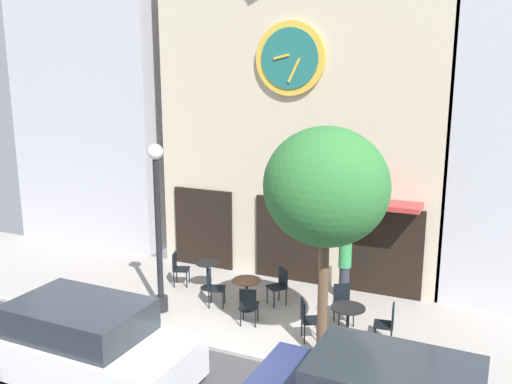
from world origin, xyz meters
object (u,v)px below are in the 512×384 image
cafe_chair_corner (249,303)px  cafe_chair_curbside (213,285)px  cafe_chair_facing_street (343,301)px  cafe_table_near_door (348,317)px  cafe_chair_left_end (388,322)px  cafe_chair_near_lamp (307,317)px  pedestrian_green (345,266)px  street_tree (326,188)px  cafe_table_center_left (247,289)px  street_lamp (158,229)px  cafe_chair_under_awning (178,266)px  parked_car_white (81,343)px  cafe_chair_mid_row (280,283)px  cafe_table_rightmost (208,271)px

cafe_chair_corner → cafe_chair_curbside: bearing=154.0°
cafe_chair_facing_street → cafe_table_near_door: bearing=-67.7°
cafe_chair_left_end → cafe_table_near_door: bearing=-171.5°
cafe_chair_near_lamp → pedestrian_green: bearing=86.7°
street_tree → cafe_table_center_left: street_tree is taller
cafe_table_center_left → cafe_chair_near_lamp: (1.82, -0.87, 0.00)m
street_lamp → cafe_chair_curbside: 1.97m
cafe_table_center_left → cafe_chair_left_end: 3.44m
cafe_chair_near_lamp → cafe_chair_under_awning: bearing=160.1°
pedestrian_green → parked_car_white: bearing=-121.1°
cafe_chair_under_awning → parked_car_white: (0.89, -4.69, 0.23)m
cafe_table_near_door → cafe_chair_left_end: size_ratio=0.84×
cafe_chair_near_lamp → cafe_chair_facing_street: size_ratio=1.00×
cafe_chair_left_end → cafe_chair_under_awning: (-5.73, 1.03, 0.00)m
cafe_table_near_door → cafe_chair_mid_row: bearing=150.4°
cafe_table_near_door → cafe_chair_curbside: (-3.43, 0.37, -0.01)m
cafe_table_center_left → parked_car_white: (-1.42, -4.06, 0.24)m
street_tree → cafe_chair_near_lamp: 3.08m
pedestrian_green → cafe_chair_near_lamp: bearing=-93.3°
street_lamp → cafe_table_center_left: size_ratio=5.36×
cafe_chair_curbside → cafe_chair_left_end: size_ratio=1.00×
cafe_chair_left_end → cafe_chair_near_lamp: bearing=-163.5°
street_lamp → cafe_table_rightmost: street_lamp is taller
street_lamp → cafe_table_rightmost: (0.34, 1.66, -1.57)m
cafe_chair_left_end → pedestrian_green: bearing=126.6°
street_tree → pedestrian_green: street_tree is taller
street_tree → cafe_chair_mid_row: size_ratio=5.15×
street_tree → street_lamp: bearing=171.5°
cafe_chair_under_awning → street_lamp: bearing=-72.6°
cafe_chair_facing_street → cafe_chair_under_awning: same height
cafe_table_rightmost → pedestrian_green: pedestrian_green is taller
street_lamp → street_tree: street_tree is taller
parked_car_white → cafe_chair_facing_street: bearing=49.3°
cafe_table_rightmost → cafe_chair_corner: size_ratio=0.80×
street_lamp → cafe_chair_near_lamp: (3.65, 0.04, -1.51)m
cafe_table_near_door → cafe_table_rightmost: bearing=162.8°
cafe_chair_mid_row → cafe_chair_corner: (-0.20, -1.37, 0.00)m
street_tree → cafe_table_rightmost: (-3.84, 2.29, -3.02)m
cafe_table_rightmost → cafe_chair_facing_street: bearing=-7.4°
pedestrian_green → cafe_chair_curbside: bearing=-148.5°
street_tree → cafe_chair_under_awning: 5.93m
cafe_chair_curbside → cafe_chair_corner: 1.36m
cafe_table_rightmost → cafe_table_center_left: size_ratio=0.96×
cafe_chair_corner → cafe_table_center_left: bearing=118.1°
street_tree → cafe_chair_corner: 3.63m
cafe_table_center_left → cafe_chair_mid_row: bearing=46.4°
cafe_chair_mid_row → cafe_chair_under_awning: same height
cafe_table_center_left → cafe_chair_mid_row: 0.86m
cafe_chair_mid_row → cafe_chair_under_awning: bearing=179.9°
parked_car_white → cafe_table_near_door: bearing=41.3°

